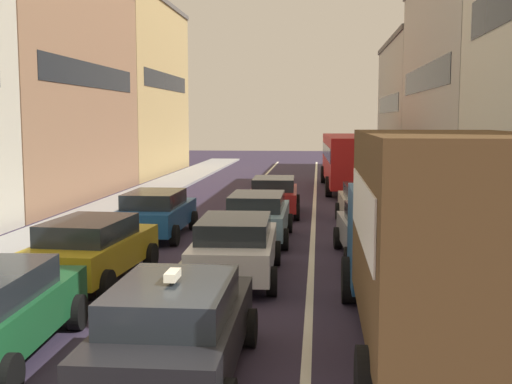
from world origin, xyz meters
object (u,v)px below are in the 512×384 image
(sedan_right_lane_behind_truck, at_px, (378,231))
(bus_mid_queue_primary, at_px, (350,157))
(hatchback_centre_lane_third, at_px, (257,215))
(coupe_centre_lane_fourth, at_px, (274,195))
(wagon_right_lane_far, at_px, (368,204))
(wagon_left_lane_second, at_px, (92,248))
(sedan_centre_lane_second, at_px, (235,246))
(taxi_centre_lane_front, at_px, (176,327))
(sedan_left_lane_third, at_px, (156,212))
(removalist_box_truck, at_px, (436,235))

(sedan_right_lane_behind_truck, height_order, bus_mid_queue_primary, bus_mid_queue_primary)
(hatchback_centre_lane_third, relative_size, coupe_centre_lane_fourth, 0.99)
(wagon_right_lane_far, relative_size, bus_mid_queue_primary, 0.41)
(wagon_left_lane_second, height_order, wagon_right_lane_far, same)
(sedan_centre_lane_second, relative_size, wagon_left_lane_second, 0.99)
(sedan_centre_lane_second, bearing_deg, wagon_left_lane_second, 97.03)
(hatchback_centre_lane_third, bearing_deg, wagon_left_lane_second, 148.01)
(wagon_right_lane_far, bearing_deg, taxi_centre_lane_front, 162.92)
(bus_mid_queue_primary, bearing_deg, sedan_left_lane_third, 153.25)
(sedan_centre_lane_second, distance_m, bus_mid_queue_primary, 20.16)
(taxi_centre_lane_front, bearing_deg, sedan_right_lane_behind_truck, -23.73)
(sedan_right_lane_behind_truck, bearing_deg, wagon_right_lane_far, -5.21)
(wagon_left_lane_second, bearing_deg, coupe_centre_lane_fourth, -13.88)
(hatchback_centre_lane_third, bearing_deg, removalist_box_truck, -159.00)
(removalist_box_truck, bearing_deg, hatchback_centre_lane_third, 21.30)
(sedan_left_lane_third, bearing_deg, removalist_box_truck, -144.67)
(removalist_box_truck, distance_m, taxi_centre_lane_front, 4.25)
(sedan_left_lane_third, bearing_deg, sedan_centre_lane_second, -148.10)
(coupe_centre_lane_fourth, bearing_deg, sedan_centre_lane_second, 177.26)
(sedan_left_lane_third, distance_m, coupe_centre_lane_fourth, 6.28)
(wagon_right_lane_far, bearing_deg, sedan_centre_lane_second, 153.25)
(wagon_left_lane_second, xyz_separation_m, sedan_right_lane_behind_truck, (6.84, 2.94, 0.00))
(wagon_left_lane_second, distance_m, sedan_left_lane_third, 5.74)
(sedan_left_lane_third, xyz_separation_m, coupe_centre_lane_fourth, (3.43, 5.27, 0.00))
(taxi_centre_lane_front, distance_m, sedan_centre_lane_second, 6.02)
(hatchback_centre_lane_third, distance_m, coupe_centre_lane_fourth, 5.59)
(bus_mid_queue_primary, bearing_deg, sedan_right_lane_behind_truck, 178.18)
(removalist_box_truck, xyz_separation_m, sedan_left_lane_third, (-7.02, 9.92, -1.18))
(sedan_left_lane_third, relative_size, wagon_right_lane_far, 0.99)
(removalist_box_truck, height_order, bus_mid_queue_primary, removalist_box_truck)
(sedan_centre_lane_second, relative_size, hatchback_centre_lane_third, 1.01)
(sedan_left_lane_third, bearing_deg, bus_mid_queue_primary, -25.05)
(bus_mid_queue_primary, bearing_deg, removalist_box_truck, 178.78)
(sedan_centre_lane_second, height_order, sedan_left_lane_third, same)
(sedan_left_lane_third, height_order, sedan_right_lane_behind_truck, same)
(sedan_left_lane_third, height_order, coupe_centre_lane_fourth, same)
(wagon_left_lane_second, height_order, sedan_left_lane_third, same)
(sedan_left_lane_third, xyz_separation_m, sedan_right_lane_behind_truck, (6.78, -2.80, 0.00))
(removalist_box_truck, relative_size, sedan_centre_lane_second, 1.77)
(coupe_centre_lane_fourth, relative_size, sedan_right_lane_behind_truck, 0.99)
(hatchback_centre_lane_third, height_order, bus_mid_queue_primary, bus_mid_queue_primary)
(coupe_centre_lane_fourth, bearing_deg, sedan_right_lane_behind_truck, -159.15)
(removalist_box_truck, bearing_deg, coupe_centre_lane_fourth, 13.43)
(sedan_centre_lane_second, height_order, hatchback_centre_lane_third, same)
(coupe_centre_lane_fourth, bearing_deg, taxi_centre_lane_front, 177.33)
(coupe_centre_lane_fourth, distance_m, bus_mid_queue_primary, 9.97)
(taxi_centre_lane_front, bearing_deg, sedan_centre_lane_second, -1.31)
(removalist_box_truck, height_order, sedan_centre_lane_second, removalist_box_truck)
(wagon_left_lane_second, distance_m, coupe_centre_lane_fourth, 11.55)
(removalist_box_truck, distance_m, sedan_centre_lane_second, 6.14)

